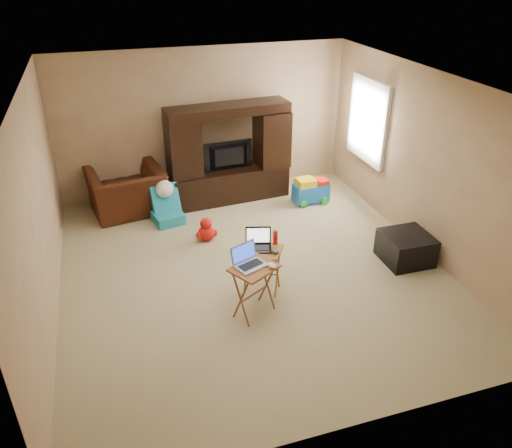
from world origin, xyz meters
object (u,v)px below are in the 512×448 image
object	(u,v)px
entertainment_center	(229,154)
mouse_left	(272,266)
push_toy	(311,190)
television	(230,157)
plush_toy	(206,229)
ottoman	(406,248)
laptop_right	(258,241)
laptop_left	(251,257)
tray_table_left	(254,291)
tray_table_right	(262,270)
mouse_right	(275,251)
water_bottle	(275,237)
child_rocker	(167,206)
recliner	(127,192)

from	to	relation	value
entertainment_center	mouse_left	xyz separation A→B (m)	(-0.34, -3.21, -0.15)
push_toy	mouse_left	distance (m)	3.18
television	plush_toy	xyz separation A→B (m)	(-0.70, -1.24, -0.61)
mouse_left	entertainment_center	bearing A→B (deg)	83.88
push_toy	ottoman	size ratio (longest dim) A/B	0.96
laptop_right	ottoman	bearing A→B (deg)	17.01
laptop_left	laptop_right	distance (m)	0.47
tray_table_left	tray_table_right	world-z (taller)	tray_table_left
push_toy	laptop_left	world-z (taller)	laptop_left
mouse_right	laptop_right	bearing A→B (deg)	140.53
laptop_left	water_bottle	distance (m)	0.67
water_bottle	tray_table_left	bearing A→B (deg)	-130.71
child_rocker	plush_toy	xyz separation A→B (m)	(0.46, -0.73, -0.11)
recliner	laptop_left	distance (m)	3.34
push_toy	laptop_left	bearing A→B (deg)	-129.00
entertainment_center	laptop_left	world-z (taller)	entertainment_center
television	plush_toy	world-z (taller)	television
tray_table_left	mouse_left	size ratio (longest dim) A/B	4.92
plush_toy	entertainment_center	bearing A→B (deg)	61.21
plush_toy	television	bearing A→B (deg)	60.33
child_rocker	laptop_left	bearing A→B (deg)	-89.33
laptop_right	mouse_right	distance (m)	0.24
water_bottle	child_rocker	bearing A→B (deg)	117.07
tray_table_left	tray_table_right	size ratio (longest dim) A/B	1.09
push_toy	water_bottle	world-z (taller)	water_bottle
entertainment_center	plush_toy	size ratio (longest dim) A/B	5.40
plush_toy	push_toy	distance (m)	2.14
entertainment_center	mouse_left	world-z (taller)	entertainment_center
tray_table_right	mouse_right	world-z (taller)	mouse_right
entertainment_center	laptop_left	size ratio (longest dim) A/B	5.93
recliner	plush_toy	size ratio (longest dim) A/B	3.06
entertainment_center	tray_table_right	size ratio (longest dim) A/B	3.38
tray_table_left	laptop_left	world-z (taller)	laptop_left
mouse_left	push_toy	bearing A→B (deg)	58.52
mouse_left	water_bottle	bearing A→B (deg)	67.00
child_rocker	laptop_right	distance (m)	2.34
child_rocker	mouse_right	world-z (taller)	mouse_right
mouse_right	recliner	bearing A→B (deg)	118.80
child_rocker	mouse_right	distance (m)	2.51
mouse_right	push_toy	bearing A→B (deg)	57.53
entertainment_center	recliner	bearing A→B (deg)	175.79
ottoman	mouse_right	bearing A→B (deg)	-174.95
recliner	tray_table_left	xyz separation A→B (m)	(1.20, -3.14, -0.05)
laptop_left	recliner	bearing A→B (deg)	88.57
television	ottoman	bearing A→B (deg)	120.48
mouse_left	recliner	bearing A→B (deg)	113.34
recliner	mouse_left	xyz separation A→B (m)	(1.39, -3.21, 0.31)
plush_toy	tray_table_right	xyz separation A→B (m)	(0.40, -1.44, 0.11)
mouse_right	ottoman	bearing A→B (deg)	5.05
tray_table_right	laptop_right	distance (m)	0.42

